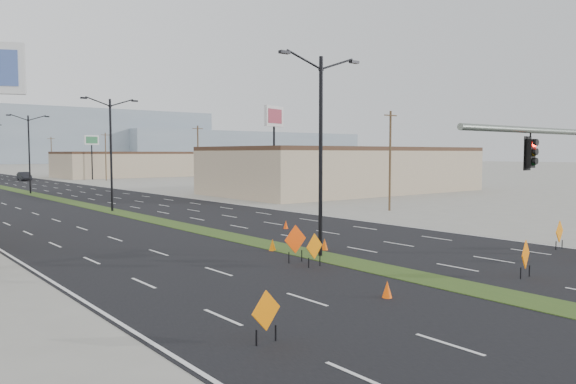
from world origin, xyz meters
TOP-DOWN VIEW (x-y plane):
  - ground at (0.00, 0.00)m, footprint 600.00×600.00m
  - building_se_near at (34.00, 45.00)m, footprint 36.00×18.00m
  - building_se_far at (38.00, 110.00)m, footprint 44.00×16.00m
  - mesa_east at (180.00, 290.00)m, footprint 160.00×50.00m
  - streetlight_0 at (0.00, 12.00)m, footprint 5.15×0.24m
  - streetlight_1 at (0.00, 40.00)m, footprint 5.15×0.24m
  - streetlight_2 at (0.00, 68.00)m, footprint 5.15×0.24m
  - utility_pole_0 at (20.00, 25.00)m, footprint 1.60×0.20m
  - utility_pole_1 at (20.00, 60.00)m, footprint 1.60×0.20m
  - utility_pole_2 at (20.00, 95.00)m, footprint 1.60×0.20m
  - utility_pole_3 at (20.00, 130.00)m, footprint 1.60×0.20m
  - car_mid at (7.95, 104.80)m, footprint 1.78×4.95m
  - construction_sign_0 at (-9.84, 3.20)m, footprint 1.11×0.26m
  - construction_sign_1 at (-2.00, 11.54)m, footprint 1.36×0.13m
  - construction_sign_2 at (-2.00, 10.16)m, footprint 1.15×0.28m
  - construction_sign_3 at (3.46, 3.00)m, footprint 1.17×0.37m
  - construction_sign_5 at (11.50, 5.46)m, footprint 1.18×0.24m
  - cone_0 at (-3.54, 4.40)m, footprint 0.50×0.50m
  - cone_1 at (1.40, 13.22)m, footprint 0.43×0.43m
  - cone_2 at (5.01, 21.19)m, footprint 0.46×0.46m
  - cone_3 at (-0.93, 14.79)m, footprint 0.43×0.43m
  - pole_sign_east_near at (19.08, 41.18)m, footprint 3.32×1.48m
  - pole_sign_east_far at (19.46, 100.89)m, footprint 2.84×0.49m

SIDE VIEW (x-z plane):
  - ground at x=0.00m, z-range 0.00..0.00m
  - cone_2 at x=5.01m, z-range 0.00..0.58m
  - cone_1 at x=1.40m, z-range 0.00..0.63m
  - cone_0 at x=-3.54m, z-range 0.00..0.63m
  - cone_3 at x=-0.93m, z-range 0.00..0.65m
  - car_mid at x=7.95m, z-range 0.00..1.62m
  - construction_sign_0 at x=-9.84m, z-range 0.13..1.62m
  - construction_sign_2 at x=-2.00m, z-range 0.13..1.69m
  - construction_sign_5 at x=11.50m, z-range 0.14..1.72m
  - construction_sign_3 at x=3.46m, z-range 0.14..1.75m
  - construction_sign_1 at x=-2.00m, z-range 0.17..1.98m
  - building_se_far at x=38.00m, z-range 0.00..5.00m
  - building_se_near at x=34.00m, z-range 0.00..5.50m
  - utility_pole_0 at x=20.00m, z-range 0.17..9.17m
  - utility_pole_1 at x=20.00m, z-range 0.17..9.17m
  - utility_pole_2 at x=20.00m, z-range 0.17..9.17m
  - utility_pole_3 at x=20.00m, z-range 0.17..9.17m
  - streetlight_0 at x=0.00m, z-range 0.41..10.43m
  - streetlight_1 at x=0.00m, z-range 0.41..10.43m
  - streetlight_2 at x=0.00m, z-range 0.41..10.43m
  - pole_sign_east_far at x=19.46m, z-range 2.69..11.38m
  - pole_sign_east_near at x=19.08m, z-range 3.36..13.80m
  - mesa_east at x=180.00m, z-range 0.00..18.00m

